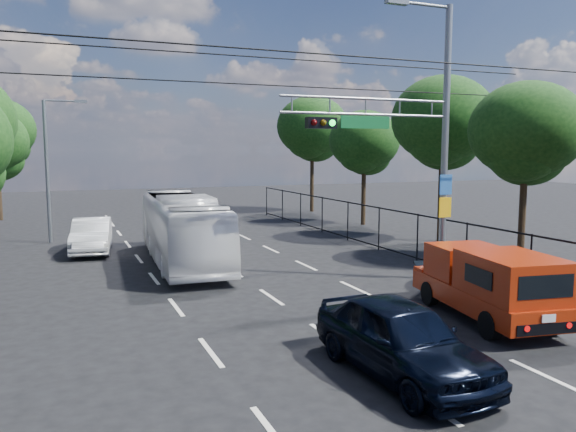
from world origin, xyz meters
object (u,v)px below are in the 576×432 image
signal_mast (416,131)px  navy_hatchback (401,338)px  white_van (92,235)px  white_bus (182,229)px  red_pickup (488,282)px

signal_mast → navy_hatchback: 9.53m
signal_mast → white_van: size_ratio=2.06×
signal_mast → white_van: signal_mast is taller
signal_mast → white_bus: size_ratio=0.95×
signal_mast → red_pickup: bearing=-98.4°
red_pickup → white_bus: bearing=119.0°
white_bus → signal_mast: bearing=-40.7°
red_pickup → white_bus: white_bus is taller
white_bus → white_van: size_ratio=2.18×
white_van → white_bus: bearing=-43.0°
signal_mast → white_bus: (-6.71, 6.49, -3.84)m
red_pickup → navy_hatchback: size_ratio=1.18×
signal_mast → white_van: (-10.02, 10.44, -4.48)m
signal_mast → white_bus: signal_mast is taller
white_bus → white_van: 5.19m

